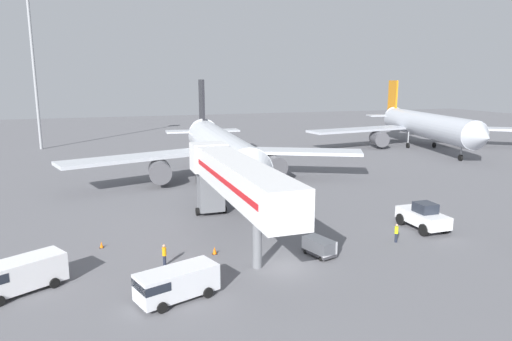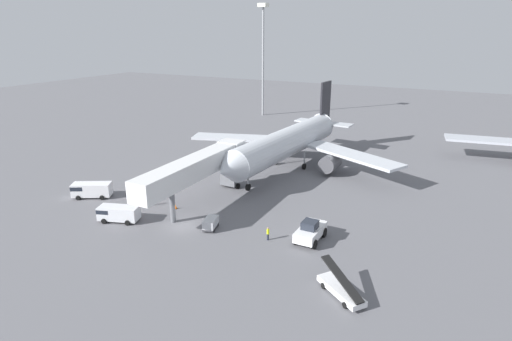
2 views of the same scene
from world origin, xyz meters
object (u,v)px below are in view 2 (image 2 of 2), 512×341
(service_van_near_right, at_px, (91,189))
(ground_crew_worker_midground, at_px, (268,233))
(ground_crew_worker_foreground, at_px, (148,200))
(airplane_at_gate, at_px, (289,142))
(service_van_mid_center, at_px, (118,213))
(pushback_tug, at_px, (310,231))
(belt_loader_truck, at_px, (341,289))
(baggage_cart_outer_right, at_px, (211,223))
(safety_cone_alpha, at_px, (176,207))
(jet_bridge, at_px, (200,167))
(apron_light_mast, at_px, (263,41))
(safety_cone_bravo, at_px, (149,187))

(service_van_near_right, distance_m, ground_crew_worker_midground, 28.98)
(ground_crew_worker_foreground, bearing_deg, airplane_at_gate, 66.94)
(service_van_mid_center, xyz_separation_m, ground_crew_worker_foreground, (0.09, 5.57, -0.26))
(airplane_at_gate, height_order, pushback_tug, airplane_at_gate)
(belt_loader_truck, bearing_deg, service_van_near_right, 170.18)
(pushback_tug, bearing_deg, baggage_cart_outer_right, -167.17)
(service_van_mid_center, relative_size, safety_cone_alpha, 8.94)
(airplane_at_gate, height_order, ground_crew_worker_foreground, airplane_at_gate)
(jet_bridge, xyz_separation_m, service_van_mid_center, (-6.49, -9.44, -4.41))
(pushback_tug, xyz_separation_m, belt_loader_truck, (6.37, -8.95, -0.46))
(service_van_mid_center, distance_m, baggage_cart_outer_right, 12.41)
(pushback_tug, bearing_deg, safety_cone_alpha, 179.25)
(jet_bridge, bearing_deg, service_van_near_right, -162.13)
(apron_light_mast, bearing_deg, baggage_cart_outer_right, -68.52)
(ground_crew_worker_midground, height_order, apron_light_mast, apron_light_mast)
(pushback_tug, height_order, service_van_mid_center, pushback_tug)
(jet_bridge, distance_m, safety_cone_bravo, 12.15)
(jet_bridge, distance_m, safety_cone_alpha, 6.41)
(airplane_at_gate, distance_m, belt_loader_truck, 38.76)
(pushback_tug, relative_size, service_van_mid_center, 0.94)
(ground_crew_worker_midground, bearing_deg, belt_loader_truck, -32.20)
(belt_loader_truck, bearing_deg, safety_cone_alpha, 160.58)
(pushback_tug, xyz_separation_m, baggage_cart_outer_right, (-12.04, -2.74, -0.43))
(belt_loader_truck, bearing_deg, ground_crew_worker_midground, 147.80)
(belt_loader_truck, bearing_deg, baggage_cart_outer_right, 161.37)
(service_van_mid_center, relative_size, apron_light_mast, 0.18)
(belt_loader_truck, relative_size, apron_light_mast, 0.18)
(airplane_at_gate, bearing_deg, belt_loader_truck, -59.59)
(airplane_at_gate, height_order, apron_light_mast, apron_light_mast)
(airplane_at_gate, xyz_separation_m, baggage_cart_outer_right, (1.10, -27.04, -3.95))
(airplane_at_gate, relative_size, service_van_near_right, 7.00)
(baggage_cart_outer_right, height_order, safety_cone_alpha, baggage_cart_outer_right)
(service_van_mid_center, relative_size, service_van_near_right, 0.95)
(pushback_tug, bearing_deg, apron_light_mast, 120.61)
(service_van_near_right, height_order, baggage_cart_outer_right, service_van_near_right)
(safety_cone_bravo, bearing_deg, baggage_cart_outer_right, -24.51)
(belt_loader_truck, relative_size, service_van_mid_center, 0.98)
(baggage_cart_outer_right, xyz_separation_m, safety_cone_bravo, (-16.20, 7.39, -0.52))
(ground_crew_worker_midground, relative_size, apron_light_mast, 0.05)
(jet_bridge, relative_size, service_van_near_right, 3.87)
(baggage_cart_outer_right, relative_size, ground_crew_worker_midground, 1.79)
(ground_crew_worker_foreground, relative_size, safety_cone_alpha, 2.69)
(service_van_near_right, relative_size, safety_cone_bravo, 11.20)
(ground_crew_worker_midground, bearing_deg, safety_cone_bravo, 164.09)
(jet_bridge, xyz_separation_m, baggage_cart_outer_right, (5.37, -5.84, -4.78))
(ground_crew_worker_foreground, distance_m, safety_cone_bravo, 7.01)
(baggage_cart_outer_right, relative_size, safety_cone_bravo, 5.56)
(belt_loader_truck, bearing_deg, safety_cone_bravo, 158.56)
(pushback_tug, relative_size, baggage_cart_outer_right, 1.79)
(jet_bridge, bearing_deg, ground_crew_worker_foreground, -148.89)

